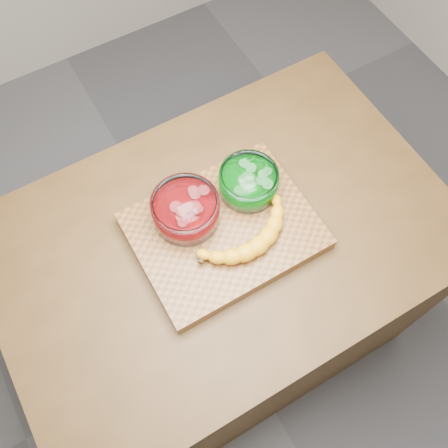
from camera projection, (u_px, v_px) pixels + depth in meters
ground at (224, 326)px, 2.10m from camera, size 3.50×3.50×0.00m
counter at (224, 291)px, 1.70m from camera, size 1.20×0.80×0.90m
cutting_board at (224, 231)px, 1.28m from camera, size 0.45×0.35×0.04m
bowl_red at (186, 210)px, 1.24m from camera, size 0.17×0.17×0.08m
bowl_green at (248, 182)px, 1.28m from camera, size 0.15×0.15×0.07m
banana at (246, 234)px, 1.23m from camera, size 0.30×0.15×0.04m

